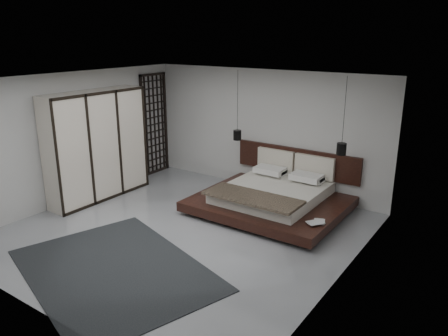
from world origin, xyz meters
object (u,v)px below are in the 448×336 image
Objects in this scene: wardrobe at (97,146)px; rug at (114,270)px; lattice_screen at (155,124)px; pendant_left at (237,135)px; pendant_right at (341,149)px; bed at (273,196)px.

wardrobe is 3.61m from rug.
lattice_screen reaches higher than rug.
pendant_left is at bearing -1.45° from lattice_screen.
lattice_screen is 1.71× the size of pendant_right.
wardrobe is at bearing -156.92° from pendant_right.
bed is 1.91× the size of pendant_left.
pendant_left is 2.43m from pendant_right.
wardrobe is (-4.79, -2.04, -0.20)m from pendant_right.
pendant_right is (2.43, 0.00, 0.04)m from pendant_left.
lattice_screen is 5.27m from rug.
pendant_right reaches higher than wardrobe.
rug is at bearing -54.39° from lattice_screen.
lattice_screen is 2.61m from pendant_left.
bed is 0.89× the size of rug.
pendant_left is 0.63× the size of wardrobe.
rug is (-0.85, -3.60, -0.29)m from bed.
pendant_right is (1.21, 0.48, 1.10)m from bed.
bed is at bearing -158.33° from pendant_right.
bed is 1.69m from pendant_left.
bed is 4.00m from wardrobe.
lattice_screen is at bearing 125.61° from rug.
wardrobe is (-3.57, -1.56, 0.90)m from bed.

